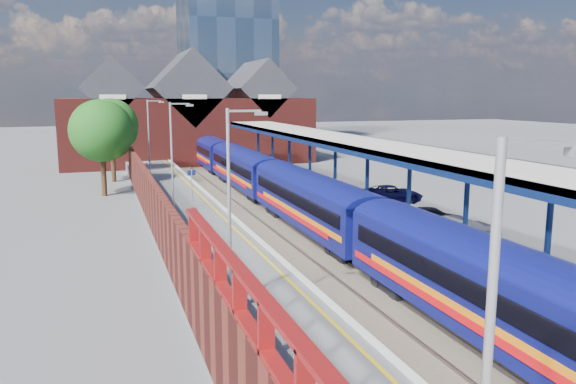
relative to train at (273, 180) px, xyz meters
The scene contains 23 objects.
ground 4.34m from the train, 113.22° to the left, with size 240.00×240.00×0.00m, color #5B5B5E.
ballast_bed 7.01m from the train, 102.90° to the right, with size 6.00×76.00×0.06m, color #473D33.
rails 6.98m from the train, 102.90° to the right, with size 4.51×76.00×0.14m.
left_platform 9.70m from the train, 137.01° to the right, with size 5.00×76.00×1.00m, color #565659.
right_platform 8.09m from the train, 55.34° to the right, with size 6.00×76.00×1.00m, color #565659.
coping_left 8.08m from the train, 125.46° to the right, with size 0.30×76.00×0.05m, color silver.
coping_right 6.81m from the train, 75.74° to the right, with size 0.30×76.00×0.05m, color silver.
yellow_line 8.44m from the train, 128.81° to the right, with size 0.14×76.00×0.01m, color yellow.
train is the anchor object (origin of this frame).
canopy 6.83m from the train, 48.87° to the right, with size 4.50×52.00×4.48m.
lamp_post_a 35.52m from the train, 102.82° to the right, with size 1.48×0.18×7.00m.
lamp_post_b 22.16m from the train, 110.95° to the right, with size 1.48×0.18×7.00m.
lamp_post_c 9.51m from the train, 150.09° to the right, with size 1.48×0.18×7.00m.
lamp_post_d 14.20m from the train, 124.38° to the left, with size 1.48×0.18×7.00m.
platform_sign 6.99m from the train, 158.80° to the right, with size 0.55×0.08×2.50m.
brick_wall 16.14m from the train, 126.47° to the right, with size 0.35×50.00×3.86m.
station_building 31.69m from the train, 92.72° to the left, with size 30.00×12.12×13.78m.
glass_tower 57.09m from the train, 80.96° to the left, with size 14.20×14.20×40.30m.
tree_near 15.45m from the train, 141.60° to the left, with size 5.20×5.20×8.10m.
tree_far 20.74m from the train, 121.95° to the left, with size 5.20×5.20×8.10m.
parked_car_silver 16.89m from the train, 72.22° to the right, with size 1.36×3.91×1.29m, color #B0B1B5.
parked_car_dark 14.11m from the train, 67.35° to the right, with size 1.62×3.99×1.16m, color black.
parked_car_blue 8.89m from the train, 37.84° to the right, with size 2.00×4.35×1.21m, color navy.
Camera 1 is at (-10.80, -13.19, 8.47)m, focal length 35.00 mm.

